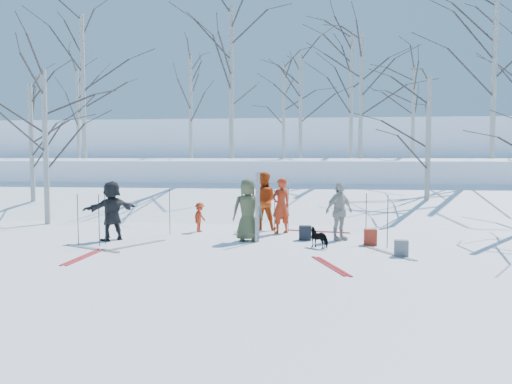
# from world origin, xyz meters

# --- Properties ---
(ground) EXTENTS (120.00, 120.00, 0.00)m
(ground) POSITION_xyz_m (0.00, 0.00, 0.00)
(ground) COLOR white
(ground) RESTS_ON ground
(snow_ramp) EXTENTS (70.00, 9.49, 4.12)m
(snow_ramp) POSITION_xyz_m (0.00, 7.00, 0.15)
(snow_ramp) COLOR white
(snow_ramp) RESTS_ON ground
(snow_plateau) EXTENTS (70.00, 18.00, 2.20)m
(snow_plateau) POSITION_xyz_m (0.00, 17.00, 1.00)
(snow_plateau) COLOR white
(snow_plateau) RESTS_ON ground
(far_hill) EXTENTS (90.00, 30.00, 6.00)m
(far_hill) POSITION_xyz_m (0.00, 38.00, 2.00)
(far_hill) COLOR white
(far_hill) RESTS_ON ground
(skier_olive_center) EXTENTS (0.92, 0.68, 1.71)m
(skier_olive_center) POSITION_xyz_m (-0.15, 0.90, 0.85)
(skier_olive_center) COLOR #40462A
(skier_olive_center) RESTS_ON ground
(skier_red_north) EXTENTS (0.72, 0.67, 1.66)m
(skier_red_north) POSITION_xyz_m (0.65, 2.38, 0.83)
(skier_red_north) COLOR #AB290F
(skier_red_north) RESTS_ON ground
(skier_redor_behind) EXTENTS (0.91, 0.72, 1.81)m
(skier_redor_behind) POSITION_xyz_m (0.05, 3.00, 0.91)
(skier_redor_behind) COLOR #B23B0D
(skier_redor_behind) RESTS_ON ground
(skier_red_seated) EXTENTS (0.46, 0.64, 0.90)m
(skier_red_seated) POSITION_xyz_m (-1.83, 2.37, 0.45)
(skier_red_seated) COLOR #AB290F
(skier_red_seated) RESTS_ON ground
(skier_cream_east) EXTENTS (0.96, 0.91, 1.60)m
(skier_cream_east) POSITION_xyz_m (2.32, 1.31, 0.80)
(skier_cream_east) COLOR beige
(skier_cream_east) RESTS_ON ground
(skier_grey_west) EXTENTS (1.37, 1.46, 1.64)m
(skier_grey_west) POSITION_xyz_m (-3.88, 0.58, 0.82)
(skier_grey_west) COLOR black
(skier_grey_west) RESTS_ON ground
(dog) EXTENTS (0.66, 0.60, 0.52)m
(dog) POSITION_xyz_m (1.78, 0.12, 0.26)
(dog) COLOR black
(dog) RESTS_ON ground
(upright_ski_left) EXTENTS (0.12, 0.17, 1.90)m
(upright_ski_left) POSITION_xyz_m (0.12, 0.64, 0.95)
(upright_ski_left) COLOR silver
(upright_ski_left) RESTS_ON ground
(upright_ski_right) EXTENTS (0.12, 0.23, 1.89)m
(upright_ski_right) POSITION_xyz_m (0.16, 0.71, 0.95)
(upright_ski_right) COLOR silver
(upright_ski_right) RESTS_ON ground
(ski_pair_a) EXTENTS (1.77, 2.07, 0.02)m
(ski_pair_a) POSITION_xyz_m (3.40, -0.41, 0.01)
(ski_pair_a) COLOR silver
(ski_pair_a) RESTS_ON ground
(ski_pair_b) EXTENTS (1.39, 2.03, 0.02)m
(ski_pair_b) POSITION_xyz_m (1.99, -2.00, 0.01)
(ski_pair_b) COLOR maroon
(ski_pair_b) RESTS_ON ground
(ski_pair_c) EXTENTS (1.80, 2.07, 0.02)m
(ski_pair_c) POSITION_xyz_m (-2.95, -0.15, 0.01)
(ski_pair_c) COLOR silver
(ski_pair_c) RESTS_ON ground
(ski_pair_d) EXTENTS (1.66, 2.05, 0.02)m
(ski_pair_d) POSITION_xyz_m (-3.87, -0.71, 0.01)
(ski_pair_d) COLOR silver
(ski_pair_d) RESTS_ON ground
(ski_pair_e) EXTENTS (0.93, 1.98, 0.02)m
(ski_pair_e) POSITION_xyz_m (1.77, 2.80, 0.01)
(ski_pair_e) COLOR maroon
(ski_pair_e) RESTS_ON ground
(ski_pair_f) EXTENTS (0.24, 1.90, 0.02)m
(ski_pair_f) POSITION_xyz_m (-3.60, -1.70, 0.01)
(ski_pair_f) COLOR maroon
(ski_pair_f) RESTS_ON ground
(ski_pole_a) EXTENTS (0.02, 0.02, 1.34)m
(ski_pole_a) POSITION_xyz_m (-4.50, -0.16, 0.67)
(ski_pole_a) COLOR black
(ski_pole_a) RESTS_ON ground
(ski_pole_b) EXTENTS (0.02, 0.02, 1.34)m
(ski_pole_b) POSITION_xyz_m (3.00, 0.86, 0.67)
(ski_pole_b) COLOR black
(ski_pole_b) RESTS_ON ground
(ski_pole_c) EXTENTS (0.02, 0.02, 1.34)m
(ski_pole_c) POSITION_xyz_m (0.85, 2.64, 0.67)
(ski_pole_c) COLOR black
(ski_pole_c) RESTS_ON ground
(ski_pole_d) EXTENTS (0.02, 0.02, 1.34)m
(ski_pole_d) POSITION_xyz_m (0.48, 2.12, 0.67)
(ski_pole_d) COLOR black
(ski_pole_d) RESTS_ON ground
(ski_pole_e) EXTENTS (0.02, 0.02, 1.34)m
(ski_pole_e) POSITION_xyz_m (3.48, 0.27, 0.67)
(ski_pole_e) COLOR black
(ski_pole_e) RESTS_ON ground
(ski_pole_f) EXTENTS (0.02, 0.02, 1.34)m
(ski_pole_f) POSITION_xyz_m (-2.60, 1.78, 0.67)
(ski_pole_f) COLOR black
(ski_pole_f) RESTS_ON ground
(ski_pole_g) EXTENTS (0.02, 0.02, 1.34)m
(ski_pole_g) POSITION_xyz_m (-3.84, -0.34, 0.67)
(ski_pole_g) COLOR black
(ski_pole_g) RESTS_ON ground
(ski_pole_h) EXTENTS (0.02, 0.02, 1.34)m
(ski_pole_h) POSITION_xyz_m (-3.80, -0.05, 0.67)
(ski_pole_h) COLOR black
(ski_pole_h) RESTS_ON ground
(backpack_red) EXTENTS (0.32, 0.22, 0.42)m
(backpack_red) POSITION_xyz_m (3.10, 0.63, 0.21)
(backpack_red) COLOR maroon
(backpack_red) RESTS_ON ground
(backpack_grey) EXTENTS (0.30, 0.20, 0.38)m
(backpack_grey) POSITION_xyz_m (3.65, -0.76, 0.19)
(backpack_grey) COLOR #595C61
(backpack_grey) RESTS_ON ground
(backpack_dark) EXTENTS (0.34, 0.24, 0.40)m
(backpack_dark) POSITION_xyz_m (1.40, 1.23, 0.20)
(backpack_dark) COLOR black
(backpack_dark) RESTS_ON ground
(birch_plateau_a) EXTENTS (4.45, 4.45, 5.50)m
(birch_plateau_a) POSITION_xyz_m (-4.96, 13.74, 4.95)
(birch_plateau_a) COLOR silver
(birch_plateau_a) RESTS_ON snow_plateau
(birch_plateau_b) EXTENTS (4.46, 4.46, 5.51)m
(birch_plateau_b) POSITION_xyz_m (3.67, 10.41, 4.96)
(birch_plateau_b) COLOR silver
(birch_plateau_b) RESTS_ON snow_plateau
(birch_plateau_c) EXTENTS (4.99, 4.99, 6.27)m
(birch_plateau_c) POSITION_xyz_m (3.43, 13.10, 5.34)
(birch_plateau_c) COLOR silver
(birch_plateau_c) RESTS_ON snow_plateau
(birch_plateau_d) EXTENTS (4.14, 4.14, 5.06)m
(birch_plateau_d) POSITION_xyz_m (0.92, 12.48, 4.73)
(birch_plateau_d) COLOR silver
(birch_plateau_d) RESTS_ON snow_plateau
(birch_plateau_f) EXTENTS (5.50, 5.50, 7.00)m
(birch_plateau_f) POSITION_xyz_m (-9.59, 10.92, 5.70)
(birch_plateau_f) COLOR silver
(birch_plateau_f) RESTS_ON snow_plateau
(birch_plateau_g) EXTENTS (3.74, 3.74, 4.48)m
(birch_plateau_g) POSITION_xyz_m (6.33, 12.43, 4.44)
(birch_plateau_g) COLOR silver
(birch_plateau_g) RESTS_ON snow_plateau
(birch_plateau_h) EXTENTS (4.32, 4.32, 5.32)m
(birch_plateau_h) POSITION_xyz_m (-0.12, 15.75, 4.86)
(birch_plateau_h) COLOR silver
(birch_plateau_h) RESTS_ON snow_plateau
(birch_plateau_i) EXTENTS (5.39, 5.39, 6.85)m
(birch_plateau_i) POSITION_xyz_m (-2.16, 10.16, 5.62)
(birch_plateau_i) COLOR silver
(birch_plateau_i) RESTS_ON snow_plateau
(birch_plateau_j) EXTENTS (4.16, 4.16, 5.08)m
(birch_plateau_j) POSITION_xyz_m (-11.79, 14.75, 4.74)
(birch_plateau_j) COLOR silver
(birch_plateau_j) RESTS_ON snow_plateau
(birch_plateau_k) EXTENTS (5.96, 5.96, 7.66)m
(birch_plateau_k) POSITION_xyz_m (9.33, 10.44, 6.03)
(birch_plateau_k) COLOR silver
(birch_plateau_k) RESTS_ON snow_plateau
(birch_edge_a) EXTENTS (4.25, 4.25, 5.22)m
(birch_edge_a) POSITION_xyz_m (-7.40, 3.48, 2.61)
(birch_edge_a) COLOR silver
(birch_edge_a) RESTS_ON ground
(birch_edge_d) EXTENTS (4.17, 4.17, 5.10)m
(birch_edge_d) POSITION_xyz_m (-9.35, 5.90, 2.55)
(birch_edge_d) COLOR silver
(birch_edge_d) RESTS_ON ground
(birch_edge_e) EXTENTS (4.26, 4.26, 5.22)m
(birch_edge_e) POSITION_xyz_m (5.76, 6.45, 2.61)
(birch_edge_e) COLOR silver
(birch_edge_e) RESTS_ON ground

